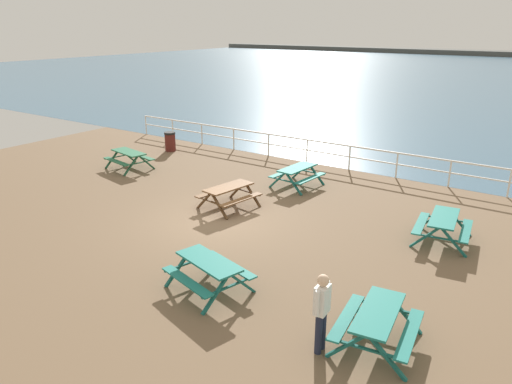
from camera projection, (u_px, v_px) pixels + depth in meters
The scene contains 11 objects.
ground_plane at pixel (219, 224), 15.73m from camera, with size 30.00×24.00×0.20m, color brown.
sea_band at pixel (502, 78), 56.72m from camera, with size 142.00×90.00×0.01m, color #476B84.
seaward_railing at pixel (328, 149), 21.48m from camera, with size 23.07×0.07×1.08m.
picnic_table_near_left at pixel (129, 156), 21.10m from camera, with size 2.05×1.82×0.80m.
picnic_table_near_right at pixel (443, 223), 14.03m from camera, with size 1.75×1.99×0.80m.
picnic_table_mid_centre at pixel (209, 268), 11.46m from camera, with size 2.13×1.91×0.80m.
picnic_table_far_left at pixel (297, 172), 18.82m from camera, with size 1.67×1.91×0.80m.
picnic_table_far_right at pixel (229, 192), 16.62m from camera, with size 1.79×2.02×0.80m.
picnic_table_seaward at pixel (378, 319), 9.46m from camera, with size 1.74×1.98×0.80m.
visitor at pixel (322, 308), 9.18m from camera, with size 0.24×0.53×1.66m.
litter_bin at pixel (170, 141), 24.10m from camera, with size 0.55×0.55×0.95m.
Camera 1 is at (9.23, -11.27, 6.05)m, focal length 34.10 mm.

